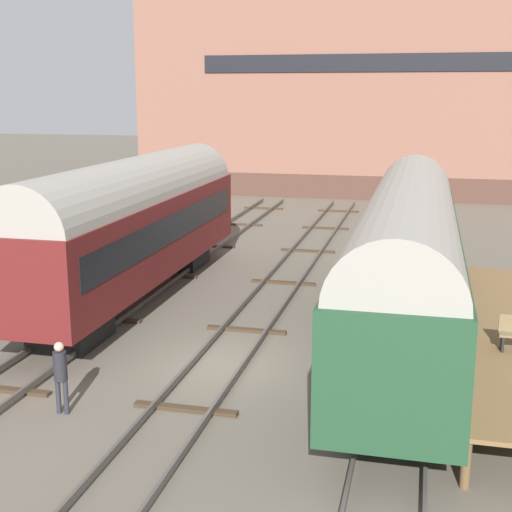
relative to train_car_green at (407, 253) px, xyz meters
The scene contains 9 objects.
ground_plane 6.38m from the train_car_green, 150.31° to the right, with size 200.00×200.00×0.00m, color #60594C.
track_left 10.63m from the train_car_green, 164.09° to the right, with size 2.60×60.00×0.26m.
track_middle 6.31m from the train_car_green, 150.31° to the right, with size 2.60×60.00×0.26m.
track_right 3.93m from the train_car_green, 90.00° to the right, with size 2.60×60.00×0.26m.
train_car_green is the anchor object (origin of this frame).
train_car_maroon 10.32m from the train_car_green, 163.12° to the left, with size 3.02×15.70×5.21m.
station_platform 3.47m from the train_car_green, 17.59° to the right, with size 2.95×14.12×1.11m.
person_worker 10.36m from the train_car_green, 139.42° to the right, with size 0.32×0.32×1.80m.
warehouse_building 36.08m from the train_car_green, 94.66° to the left, with size 35.96×11.66×17.18m.
Camera 1 is at (5.37, -18.09, 7.53)m, focal length 50.00 mm.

